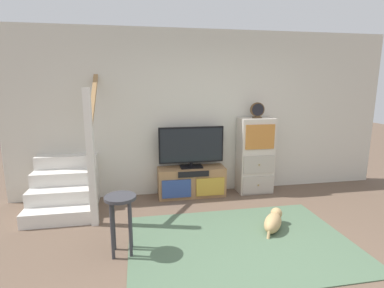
% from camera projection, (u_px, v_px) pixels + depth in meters
% --- Properties ---
extents(ground_plane, '(20.00, 20.00, 0.00)m').
position_uv_depth(ground_plane, '(261.00, 274.00, 2.94)').
color(ground_plane, brown).
extents(back_wall, '(6.40, 0.12, 2.70)m').
position_uv_depth(back_wall, '(206.00, 113.00, 5.04)').
color(back_wall, beige).
rests_on(back_wall, ground_plane).
extents(area_rug, '(2.60, 1.80, 0.01)m').
position_uv_depth(area_rug, '(241.00, 243.00, 3.52)').
color(area_rug, '#4C664C').
rests_on(area_rug, ground_plane).
extents(media_console, '(1.10, 0.38, 0.49)m').
position_uv_depth(media_console, '(192.00, 182.00, 4.95)').
color(media_console, '#997047').
rests_on(media_console, ground_plane).
extents(television, '(1.06, 0.22, 0.67)m').
position_uv_depth(television, '(191.00, 146.00, 4.85)').
color(television, black).
rests_on(television, media_console).
extents(side_cabinet, '(0.58, 0.38, 1.28)m').
position_uv_depth(side_cabinet, '(255.00, 156.00, 5.08)').
color(side_cabinet, beige).
rests_on(side_cabinet, ground_plane).
extents(desk_clock, '(0.23, 0.08, 0.26)m').
position_uv_depth(desk_clock, '(257.00, 110.00, 4.91)').
color(desk_clock, '#4C3823').
rests_on(desk_clock, side_cabinet).
extents(staircase, '(1.00, 1.36, 2.20)m').
position_uv_depth(staircase, '(68.00, 181.00, 4.60)').
color(staircase, silver).
rests_on(staircase, ground_plane).
extents(bar_stool_near, '(0.34, 0.34, 0.67)m').
position_uv_depth(bar_stool_near, '(121.00, 211.00, 3.21)').
color(bar_stool_near, '#333338').
rests_on(bar_stool_near, ground_plane).
extents(dog, '(0.43, 0.48, 0.23)m').
position_uv_depth(dog, '(273.00, 221.00, 3.81)').
color(dog, tan).
rests_on(dog, ground_plane).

